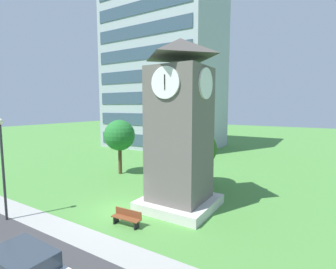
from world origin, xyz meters
name	(u,v)px	position (x,y,z in m)	size (l,w,h in m)	color
ground_plane	(119,211)	(0.00, 0.00, 0.00)	(160.00, 160.00, 0.00)	#4C893D
kerb_strip	(74,234)	(0.00, -3.48, 0.00)	(120.00, 1.60, 0.01)	#9E9E99
office_building	(165,70)	(-11.95, 24.51, 12.80)	(17.86, 12.72, 25.60)	#9EA8B2
clock_tower	(180,134)	(3.03, 2.56, 4.91)	(4.62, 4.62, 10.95)	#605B56
park_bench	(127,217)	(1.75, -1.30, 0.46)	(1.82, 0.58, 0.88)	brown
street_lamp	(2,158)	(-4.81, -4.50, 3.72)	(0.36, 0.36, 6.03)	#333338
tree_near_tower	(198,149)	(2.21, 7.23, 3.22)	(3.12, 3.12, 4.81)	#513823
tree_by_building	(120,135)	(-6.12, 6.84, 3.86)	(3.04, 3.04, 5.41)	#513823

